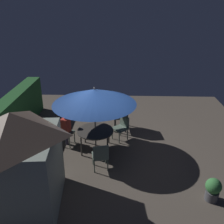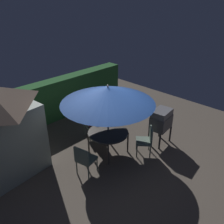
% 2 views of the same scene
% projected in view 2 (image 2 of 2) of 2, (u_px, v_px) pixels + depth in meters
% --- Properties ---
extents(ground_plane, '(11.00, 11.00, 0.00)m').
position_uv_depth(ground_plane, '(114.00, 158.00, 7.20)').
color(ground_plane, brown).
extents(hedge_backdrop, '(7.23, 0.55, 1.54)m').
position_uv_depth(hedge_backdrop, '(48.00, 102.00, 9.02)').
color(hedge_backdrop, '#28602D').
rests_on(hedge_backdrop, ground).
extents(patio_table, '(1.22, 1.22, 0.73)m').
position_uv_depth(patio_table, '(108.00, 134.00, 7.19)').
color(patio_table, '#47423D').
rests_on(patio_table, ground).
extents(patio_umbrella, '(2.70, 2.70, 2.24)m').
position_uv_depth(patio_umbrella, '(108.00, 95.00, 6.62)').
color(patio_umbrella, '#4C4C51').
rests_on(patio_umbrella, ground).
extents(bbq_grill, '(0.75, 0.58, 1.20)m').
position_uv_depth(bbq_grill, '(161.00, 120.00, 7.59)').
color(bbq_grill, '#47474C').
rests_on(bbq_grill, ground).
extents(chair_near_shed, '(0.56, 0.57, 0.90)m').
position_uv_depth(chair_near_shed, '(91.00, 122.00, 8.16)').
color(chair_near_shed, slate).
rests_on(chair_near_shed, ground).
extents(chair_far_side, '(0.55, 0.55, 0.90)m').
position_uv_depth(chair_far_side, '(85.00, 159.00, 6.36)').
color(chair_far_side, slate).
rests_on(chair_far_side, ground).
extents(chair_toward_hedge, '(0.65, 0.65, 0.90)m').
position_uv_depth(chair_toward_hedge, '(147.00, 139.00, 7.19)').
color(chair_toward_hedge, slate).
rests_on(chair_toward_hedge, ground).
extents(person_in_red, '(0.39, 0.32, 1.26)m').
position_uv_depth(person_in_red, '(92.00, 116.00, 7.97)').
color(person_in_red, '#CC3D33').
rests_on(person_in_red, ground).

